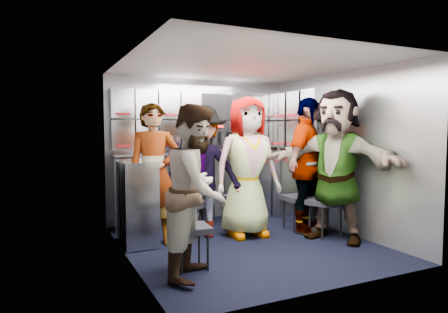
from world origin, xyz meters
name	(u,v)px	position (x,y,z in m)	size (l,w,h in m)	color
floor	(247,244)	(0.00, 0.00, 0.00)	(3.00, 3.00, 0.00)	black
wall_back	(200,150)	(0.00, 1.50, 1.05)	(2.80, 0.04, 2.10)	gray
wall_left	(127,160)	(-1.40, 0.00, 1.05)	(0.04, 3.00, 2.10)	gray
wall_right	(341,153)	(1.40, 0.00, 1.05)	(0.04, 3.00, 2.10)	gray
ceiling	(248,65)	(0.00, 0.00, 2.10)	(2.80, 3.00, 0.02)	silver
cart_bank_back	(206,188)	(0.00, 1.29, 0.49)	(2.68, 0.38, 0.99)	#9398A2
cart_bank_left	(136,202)	(-1.19, 0.56, 0.49)	(0.38, 0.76, 0.99)	#9398A2
counter	(205,153)	(0.00, 1.29, 1.01)	(2.68, 0.42, 0.03)	#B5B7BC
locker_bank_back	(204,120)	(0.00, 1.35, 1.49)	(2.68, 0.28, 0.82)	#9398A2
locker_bank_right	(300,120)	(1.25, 0.70, 1.49)	(0.28, 1.00, 0.82)	#9398A2
right_cabinet	(303,188)	(1.25, 0.60, 0.50)	(0.28, 1.20, 1.00)	#9398A2
coffee_niche	(213,122)	(0.18, 1.41, 1.47)	(0.46, 0.16, 0.84)	black
red_latch_strip	(211,163)	(0.00, 1.09, 0.88)	(2.60, 0.02, 0.03)	maroon
jump_seat_near_left	(191,231)	(-0.91, -0.52, 0.38)	(0.39, 0.37, 0.43)	black
jump_seat_mid_left	(197,206)	(-0.36, 0.73, 0.36)	(0.43, 0.42, 0.40)	black
jump_seat_center	(240,200)	(0.17, 0.51, 0.43)	(0.48, 0.46, 0.48)	black
jump_seat_mid_right	(298,199)	(0.95, 0.31, 0.41)	(0.40, 0.38, 0.46)	black
jump_seat_near_right	(326,204)	(1.05, -0.14, 0.42)	(0.52, 0.50, 0.47)	black
attendant_standing	(154,174)	(-1.00, 0.46, 0.83)	(0.61, 0.40, 1.67)	black
attendant_arc_a	(197,191)	(-0.91, -0.70, 0.79)	(0.77, 0.60, 1.59)	black
attendant_arc_b	(202,171)	(-0.36, 0.55, 0.83)	(1.07, 0.62, 1.66)	black
attendant_arc_c	(247,167)	(0.17, 0.33, 0.88)	(0.86, 0.56, 1.77)	black
attendant_arc_d	(307,165)	(0.95, 0.13, 0.89)	(1.04, 0.43, 1.77)	black
attendant_arc_e	(336,165)	(1.05, -0.32, 0.93)	(1.72, 0.55, 1.85)	black
bottle_left	(204,144)	(-0.05, 1.24, 1.15)	(0.06, 0.06, 0.23)	white
bottle_mid	(172,144)	(-0.53, 1.24, 1.15)	(0.06, 0.06, 0.24)	white
bottle_right	(263,142)	(0.94, 1.24, 1.17)	(0.07, 0.07, 0.27)	white
cup_left	(159,149)	(-0.71, 1.23, 1.08)	(0.07, 0.07, 0.10)	#CAAF8E
cup_right	(280,147)	(1.25, 1.23, 1.08)	(0.09, 0.09, 0.10)	#CAAF8E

